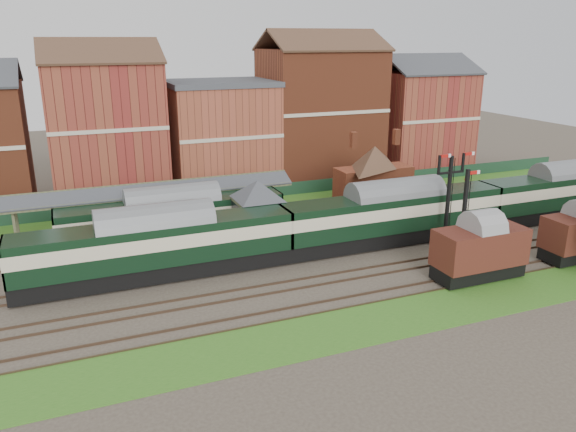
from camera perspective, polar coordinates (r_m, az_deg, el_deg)
name	(u,v)px	position (r m, az deg, el deg)	size (l,w,h in m)	color
ground	(306,256)	(46.67, 1.80, -4.10)	(160.00, 160.00, 0.00)	#473D33
grass_back	(246,205)	(60.82, -4.30, 1.12)	(90.00, 4.50, 0.06)	#2D6619
grass_front	(381,320)	(37.02, 9.45, -10.38)	(90.00, 5.00, 0.06)	#2D6619
fence	(240,194)	(62.46, -4.88, 2.23)	(90.00, 0.12, 1.50)	#193823
platform	(216,223)	(53.63, -7.33, -0.74)	(55.00, 3.40, 1.00)	#2D2D2D
signal_box	(258,213)	(47.42, -3.07, 0.34)	(5.40, 5.40, 6.00)	#5D6C4D
brick_hut	(342,224)	(51.06, 5.48, -0.80)	(3.20, 2.64, 2.94)	maroon
station_building	(374,172)	(59.09, 8.70, 4.41)	(8.10, 8.10, 5.90)	brown
canopy	(149,188)	(51.38, -13.98, 2.81)	(26.00, 3.89, 4.08)	#4F5233
semaphore_bracket	(449,195)	(49.17, 16.02, 2.04)	(3.60, 0.25, 8.18)	black
semaphore_siding	(464,219)	(44.73, 17.41, -0.25)	(1.23, 0.25, 8.00)	black
town_backdrop	(220,129)	(67.70, -6.96, 8.78)	(69.00, 10.00, 16.00)	brown
dmu_train	(394,213)	(49.57, 10.73, 0.27)	(61.35, 3.22, 4.71)	black
platform_railcar	(174,218)	(49.05, -11.56, -0.18)	(19.13, 3.01, 4.41)	black
goods_van_a	(480,249)	(43.92, 18.89, -3.23)	(6.85, 2.97, 4.16)	black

